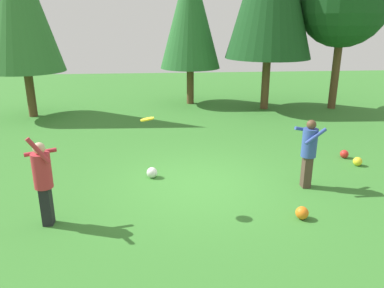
{
  "coord_description": "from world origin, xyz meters",
  "views": [
    {
      "loc": [
        -0.9,
        -8.08,
        3.73
      ],
      "look_at": [
        -0.18,
        -0.06,
        1.05
      ],
      "focal_mm": 34.88,
      "sensor_mm": 36.0,
      "label": 1
    }
  ],
  "objects": [
    {
      "name": "ground_plane",
      "position": [
        0.0,
        0.0,
        0.0
      ],
      "size": [
        40.0,
        40.0,
        0.0
      ],
      "primitive_type": "plane",
      "color": "#387A2D"
    },
    {
      "name": "person_thrower",
      "position": [
        -3.08,
        -1.52,
        0.98
      ],
      "size": [
        0.58,
        0.58,
        1.82
      ],
      "rotation": [
        0.0,
        0.0,
        0.24
      ],
      "color": "black",
      "rests_on": "ground_plane"
    },
    {
      "name": "person_catcher",
      "position": [
        2.47,
        -0.33,
        0.96
      ],
      "size": [
        0.63,
        0.58,
        1.63
      ],
      "rotation": [
        0.0,
        0.0,
        -2.94
      ],
      "color": "#4C382D",
      "rests_on": "ground_plane"
    },
    {
      "name": "frisbee",
      "position": [
        -1.14,
        -1.05,
        1.92
      ],
      "size": [
        0.36,
        0.36,
        0.08
      ],
      "color": "yellow"
    },
    {
      "name": "ball_white",
      "position": [
        -1.13,
        0.54,
        0.13
      ],
      "size": [
        0.26,
        0.26,
        0.26
      ],
      "primitive_type": "sphere",
      "color": "white",
      "rests_on": "ground_plane"
    },
    {
      "name": "ball_yellow",
      "position": [
        4.38,
        0.85,
        0.12
      ],
      "size": [
        0.24,
        0.24,
        0.24
      ],
      "primitive_type": "sphere",
      "color": "yellow",
      "rests_on": "ground_plane"
    },
    {
      "name": "ball_orange",
      "position": [
        1.84,
        -1.77,
        0.13
      ],
      "size": [
        0.26,
        0.26,
        0.26
      ],
      "primitive_type": "sphere",
      "color": "orange",
      "rests_on": "ground_plane"
    },
    {
      "name": "ball_red",
      "position": [
        4.3,
        1.45,
        0.12
      ],
      "size": [
        0.23,
        0.23,
        0.23
      ],
      "primitive_type": "sphere",
      "color": "red",
      "rests_on": "ground_plane"
    },
    {
      "name": "tree_far_right",
      "position": [
        6.75,
        7.61,
        4.43
      ],
      "size": [
        3.68,
        3.68,
        6.3
      ],
      "color": "brown",
      "rests_on": "ground_plane"
    },
    {
      "name": "tree_far_left",
      "position": [
        -6.04,
        7.27,
        4.43
      ],
      "size": [
        2.97,
        2.97,
        7.09
      ],
      "color": "brown",
      "rests_on": "ground_plane"
    },
    {
      "name": "tree_center",
      "position": [
        0.56,
        9.17,
        4.04
      ],
      "size": [
        2.71,
        2.71,
        6.47
      ],
      "color": "brown",
      "rests_on": "ground_plane"
    }
  ]
}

